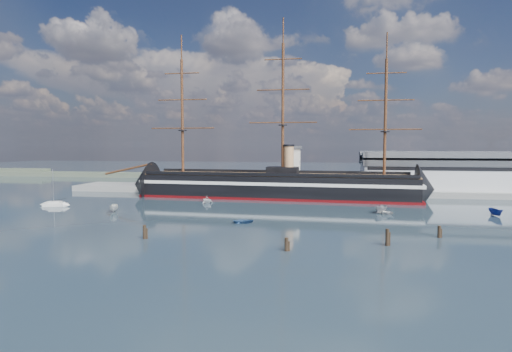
# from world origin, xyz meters

# --- Properties ---
(ground) EXTENTS (600.00, 600.00, 0.00)m
(ground) POSITION_xyz_m (0.00, 40.00, 0.00)
(ground) COLOR #1F323E
(ground) RESTS_ON ground
(quay) EXTENTS (180.00, 18.00, 2.00)m
(quay) POSITION_xyz_m (10.00, 76.00, 0.00)
(quay) COLOR slate
(quay) RESTS_ON ground
(warehouse) EXTENTS (63.00, 21.00, 11.60)m
(warehouse) POSITION_xyz_m (58.00, 80.00, 7.98)
(warehouse) COLOR #B7BABC
(warehouse) RESTS_ON ground
(quay_tower) EXTENTS (5.00, 5.00, 15.00)m
(quay_tower) POSITION_xyz_m (3.00, 73.00, 9.75)
(quay_tower) COLOR silver
(quay_tower) RESTS_ON ground
(shoreline) EXTENTS (120.00, 10.00, 4.00)m
(shoreline) POSITION_xyz_m (-139.23, 135.00, 1.45)
(shoreline) COLOR #3F4C38
(shoreline) RESTS_ON ground
(warship) EXTENTS (113.30, 21.13, 53.94)m
(warship) POSITION_xyz_m (-3.45, 60.00, 4.04)
(warship) COLOR black
(warship) RESTS_ON ground
(sailboat) EXTENTS (6.88, 3.37, 10.58)m
(sailboat) POSITION_xyz_m (-61.21, 30.20, 0.67)
(sailboat) COLOR silver
(sailboat) RESTS_ON ground
(motorboat_a) EXTENTS (6.37, 4.23, 2.39)m
(motorboat_a) POSITION_xyz_m (-39.72, 23.69, 0.00)
(motorboat_a) COLOR silver
(motorboat_a) RESTS_ON ground
(motorboat_b) EXTENTS (1.97, 3.07, 1.33)m
(motorboat_b) POSITION_xyz_m (-3.34, 13.91, 0.00)
(motorboat_b) COLOR #2E5182
(motorboat_b) RESTS_ON ground
(motorboat_c) EXTENTS (6.34, 5.06, 2.43)m
(motorboat_c) POSITION_xyz_m (28.56, 33.63, 0.00)
(motorboat_c) COLOR slate
(motorboat_c) RESTS_ON ground
(motorboat_d) EXTENTS (6.23, 6.87, 2.39)m
(motorboat_d) POSITION_xyz_m (-20.64, 44.02, 0.00)
(motorboat_d) COLOR white
(motorboat_d) RESTS_ON ground
(motorboat_e) EXTENTS (2.93, 3.06, 1.41)m
(motorboat_e) POSITION_xyz_m (29.45, 32.38, 0.00)
(motorboat_e) COLOR silver
(motorboat_e) RESTS_ON ground
(motorboat_f) EXTENTS (6.11, 3.28, 2.32)m
(motorboat_f) POSITION_xyz_m (55.81, 33.95, 0.00)
(motorboat_f) COLOR navy
(motorboat_f) RESTS_ON ground
(piling_near_left) EXTENTS (0.64, 0.64, 3.28)m
(piling_near_left) POSITION_xyz_m (-18.33, -4.83, 0.00)
(piling_near_left) COLOR black
(piling_near_left) RESTS_ON ground
(piling_near_mid) EXTENTS (0.64, 0.64, 2.94)m
(piling_near_mid) POSITION_xyz_m (8.59, -9.44, 0.00)
(piling_near_mid) COLOR black
(piling_near_mid) RESTS_ON ground
(piling_near_right) EXTENTS (0.64, 0.64, 3.67)m
(piling_near_right) POSITION_xyz_m (25.42, -2.79, 0.00)
(piling_near_right) COLOR black
(piling_near_right) RESTS_ON ground
(piling_far_right) EXTENTS (0.64, 0.64, 2.99)m
(piling_far_right) POSITION_xyz_m (35.91, 5.56, 0.00)
(piling_far_right) COLOR black
(piling_far_right) RESTS_ON ground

